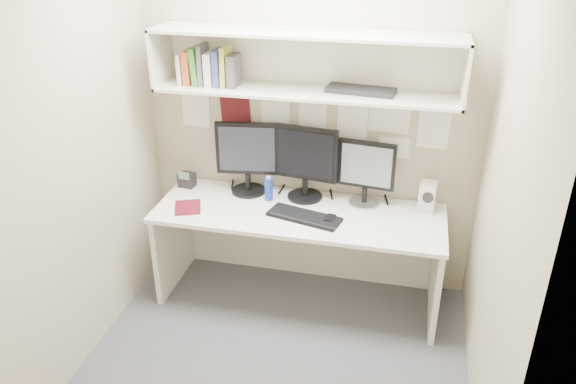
% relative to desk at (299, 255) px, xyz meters
% --- Properties ---
extents(floor, '(2.40, 2.00, 0.01)m').
position_rel_desk_xyz_m(floor, '(0.00, -0.65, -0.37)').
color(floor, '#48484D').
rests_on(floor, ground).
extents(wall_back, '(2.40, 0.02, 2.60)m').
position_rel_desk_xyz_m(wall_back, '(0.00, 0.35, 0.93)').
color(wall_back, tan).
rests_on(wall_back, ground).
extents(wall_front, '(2.40, 0.02, 2.60)m').
position_rel_desk_xyz_m(wall_front, '(0.00, -1.65, 0.93)').
color(wall_front, tan).
rests_on(wall_front, ground).
extents(wall_left, '(0.02, 2.00, 2.60)m').
position_rel_desk_xyz_m(wall_left, '(-1.20, -0.65, 0.93)').
color(wall_left, tan).
rests_on(wall_left, ground).
extents(wall_right, '(0.02, 2.00, 2.60)m').
position_rel_desk_xyz_m(wall_right, '(1.20, -0.65, 0.93)').
color(wall_right, tan).
rests_on(wall_right, ground).
extents(desk, '(2.00, 0.70, 0.73)m').
position_rel_desk_xyz_m(desk, '(0.00, 0.00, 0.00)').
color(desk, white).
rests_on(desk, floor).
extents(overhead_hutch, '(2.00, 0.38, 0.40)m').
position_rel_desk_xyz_m(overhead_hutch, '(0.00, 0.21, 1.35)').
color(overhead_hutch, beige).
rests_on(overhead_hutch, wall_back).
extents(pinned_papers, '(1.92, 0.01, 0.48)m').
position_rel_desk_xyz_m(pinned_papers, '(0.00, 0.34, 0.88)').
color(pinned_papers, white).
rests_on(pinned_papers, wall_back).
extents(monitor_left, '(0.46, 0.25, 0.53)m').
position_rel_desk_xyz_m(monitor_left, '(-0.43, 0.22, 0.65)').
color(monitor_left, black).
rests_on(monitor_left, desk).
extents(monitor_center, '(0.46, 0.25, 0.54)m').
position_rel_desk_xyz_m(monitor_center, '(-0.00, 0.22, 0.65)').
color(monitor_center, black).
rests_on(monitor_center, desk).
extents(monitor_right, '(0.40, 0.22, 0.47)m').
position_rel_desk_xyz_m(monitor_right, '(0.43, 0.22, 0.62)').
color(monitor_right, '#A5A5AA').
rests_on(monitor_right, desk).
extents(keyboard, '(0.53, 0.30, 0.02)m').
position_rel_desk_xyz_m(keyboard, '(0.06, -0.10, 0.38)').
color(keyboard, black).
rests_on(keyboard, desk).
extents(mouse, '(0.08, 0.11, 0.03)m').
position_rel_desk_xyz_m(mouse, '(0.23, -0.10, 0.38)').
color(mouse, black).
rests_on(mouse, desk).
extents(speaker, '(0.12, 0.13, 0.22)m').
position_rel_desk_xyz_m(speaker, '(0.86, 0.20, 0.47)').
color(speaker, silver).
rests_on(speaker, desk).
extents(blue_bottle, '(0.06, 0.06, 0.18)m').
position_rel_desk_xyz_m(blue_bottle, '(-0.25, 0.12, 0.45)').
color(blue_bottle, navy).
rests_on(blue_bottle, desk).
extents(maroon_notebook, '(0.24, 0.27, 0.01)m').
position_rel_desk_xyz_m(maroon_notebook, '(-0.77, -0.14, 0.37)').
color(maroon_notebook, '#540E1B').
rests_on(maroon_notebook, desk).
extents(desk_phone, '(0.12, 0.11, 0.14)m').
position_rel_desk_xyz_m(desk_phone, '(-0.91, 0.20, 0.42)').
color(desk_phone, black).
rests_on(desk_phone, desk).
extents(book_stack, '(0.40, 0.17, 0.27)m').
position_rel_desk_xyz_m(book_stack, '(-0.65, 0.16, 1.29)').
color(book_stack, '#BCBBB5').
rests_on(book_stack, overhead_hutch).
extents(hutch_tray, '(0.46, 0.22, 0.03)m').
position_rel_desk_xyz_m(hutch_tray, '(0.36, 0.19, 1.19)').
color(hutch_tray, black).
rests_on(hutch_tray, overhead_hutch).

